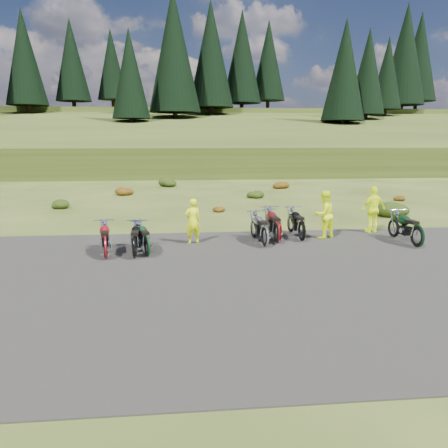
{
  "coord_description": "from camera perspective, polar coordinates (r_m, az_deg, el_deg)",
  "views": [
    {
      "loc": [
        -2.3,
        -13.58,
        3.83
      ],
      "look_at": [
        -0.88,
        0.83,
        0.99
      ],
      "focal_mm": 35.0,
      "sensor_mm": 36.0,
      "label": 1
    }
  ],
  "objects": [
    {
      "name": "shrub_3",
      "position": [
        35.65,
        -7.25,
        5.59
      ],
      "size": [
        1.56,
        1.56,
        0.92
      ],
      "primitive_type": "ellipsoid",
      "color": "black",
      "rests_on": "ground"
    },
    {
      "name": "conifer_21",
      "position": [
        64.52,
        -12.19,
        18.63
      ],
      "size": [
        5.28,
        5.28,
        14.0
      ],
      "color": "black",
      "rests_on": "ground"
    },
    {
      "name": "conifer_26",
      "position": [
        67.45,
        15.48,
        18.84
      ],
      "size": [
        6.16,
        6.16,
        16.0
      ],
      "color": "black",
      "rests_on": "ground"
    },
    {
      "name": "conifer_25",
      "position": [
        90.49,
        5.83,
        20.47
      ],
      "size": [
        6.6,
        6.6,
        17.0
      ],
      "color": "black",
      "rests_on": "ground"
    },
    {
      "name": "motorcycle_0",
      "position": [
        14.45,
        -11.55,
        -4.49
      ],
      "size": [
        0.73,
        2.07,
        1.07
      ],
      "primitive_type": null,
      "rotation": [
        0.0,
        0.0,
        1.59
      ],
      "color": "black",
      "rests_on": "ground"
    },
    {
      "name": "shrub_5",
      "position": [
        28.7,
        4.04,
        4.02
      ],
      "size": [
        1.03,
        1.03,
        0.61
      ],
      "primitive_type": "ellipsoid",
      "color": "black",
      "rests_on": "ground"
    },
    {
      "name": "motorcycle_7",
      "position": [
        17.03,
        23.82,
        -2.86
      ],
      "size": [
        0.94,
        2.32,
        1.19
      ],
      "primitive_type": null,
      "rotation": [
        0.0,
        0.0,
        1.65
      ],
      "color": "black",
      "rests_on": "ground"
    },
    {
      "name": "gravel_pad",
      "position": [
        12.41,
        5.36,
        -6.92
      ],
      "size": [
        20.0,
        12.0,
        0.04
      ],
      "primitive_type": "cube",
      "color": "black",
      "rests_on": "ground"
    },
    {
      "name": "motorcycle_6",
      "position": [
        16.75,
        7.12,
        -2.2
      ],
      "size": [
        0.89,
        2.09,
        1.06
      ],
      "primitive_type": null,
      "rotation": [
        0.0,
        0.0,
        1.68
      ],
      "color": "maroon",
      "rests_on": "ground"
    },
    {
      "name": "ground",
      "position": [
        14.29,
        3.84,
        -4.46
      ],
      "size": [
        300.0,
        300.0,
        0.0
      ],
      "primitive_type": "plane",
      "color": "#344015",
      "rests_on": "ground"
    },
    {
      "name": "person_right_b",
      "position": [
        18.92,
        18.92,
        1.75
      ],
      "size": [
        1.19,
        0.72,
        1.9
      ],
      "primitive_type": "imported",
      "rotation": [
        0.0,
        0.0,
        3.39
      ],
      "color": "#E5FB0D",
      "rests_on": "ground"
    },
    {
      "name": "motorcycle_4",
      "position": [
        16.27,
        6.89,
        -2.59
      ],
      "size": [
        0.8,
        2.32,
        1.21
      ],
      "primitive_type": null,
      "rotation": [
        0.0,
        0.0,
        1.58
      ],
      "color": "#4F0D10",
      "rests_on": "ground"
    },
    {
      "name": "shrub_4",
      "position": [
        23.14,
        -0.86,
        2.14
      ],
      "size": [
        0.77,
        0.77,
        0.45
      ],
      "primitive_type": "ellipsoid",
      "color": "#682D0D",
      "rests_on": "ground"
    },
    {
      "name": "conifer_30",
      "position": [
        99.92,
        24.14,
        19.29
      ],
      "size": [
        7.48,
        7.48,
        19.0
      ],
      "color": "black",
      "rests_on": "ground"
    },
    {
      "name": "conifer_28",
      "position": [
        83.23,
        20.56,
        17.96
      ],
      "size": [
        5.28,
        5.28,
        14.0
      ],
      "color": "black",
      "rests_on": "ground"
    },
    {
      "name": "shrub_1",
      "position": [
        26.03,
        -20.75,
        2.6
      ],
      "size": [
        1.03,
        1.03,
        0.61
      ],
      "primitive_type": "ellipsoid",
      "color": "black",
      "rests_on": "ground"
    },
    {
      "name": "motorcycle_5",
      "position": [
        16.77,
        10.09,
        -2.27
      ],
      "size": [
        0.82,
        2.24,
        1.16
      ],
      "primitive_type": null,
      "rotation": [
        0.0,
        0.0,
        1.61
      ],
      "color": "black",
      "rests_on": "ground"
    },
    {
      "name": "motorcycle_2",
      "position": [
        14.57,
        -9.96,
        -4.3
      ],
      "size": [
        1.18,
        2.09,
        1.04
      ],
      "primitive_type": null,
      "rotation": [
        0.0,
        0.0,
        1.85
      ],
      "color": "#0E3316",
      "rests_on": "ground"
    },
    {
      "name": "person_right_a",
      "position": [
        17.24,
        12.91,
        1.12
      ],
      "size": [
        1.11,
        1.01,
        1.85
      ],
      "primitive_type": "imported",
      "rotation": [
        0.0,
        0.0,
        3.58
      ],
      "color": "#E5FB0D",
      "rests_on": "ground"
    },
    {
      "name": "shrub_7",
      "position": [
        23.48,
        21.29,
        2.09
      ],
      "size": [
        1.56,
        1.56,
        0.92
      ],
      "primitive_type": "ellipsoid",
      "color": "black",
      "rests_on": "ground"
    },
    {
      "name": "hill_slope",
      "position": [
        63.73,
        -3.59,
        7.63
      ],
      "size": [
        300.0,
        45.97,
        9.37
      ],
      "primitive_type": null,
      "rotation": [
        0.14,
        0.0,
        0.0
      ],
      "color": "#354115",
      "rests_on": "ground"
    },
    {
      "name": "conifer_20",
      "position": [
        90.55,
        -14.48,
        19.54
      ],
      "size": [
        5.72,
        5.72,
        15.0
      ],
      "color": "black",
      "rests_on": "ground"
    },
    {
      "name": "person_middle",
      "position": [
        15.99,
        -4.1,
        0.28
      ],
      "size": [
        0.71,
        0.59,
        1.67
      ],
      "primitive_type": "imported",
      "rotation": [
        0.0,
        0.0,
        3.49
      ],
      "color": "#E5FB0D",
      "rests_on": "ground"
    },
    {
      "name": "conifer_19",
      "position": [
        85.74,
        -19.31,
        19.58
      ],
      "size": [
        6.16,
        6.16,
        16.0
      ],
      "color": "black",
      "rests_on": "ground"
    },
    {
      "name": "hill_plateau",
      "position": [
        123.66,
        -4.63,
        9.28
      ],
      "size": [
        300.0,
        90.0,
        9.17
      ],
      "primitive_type": "cube",
      "color": "#354115",
      "rests_on": "ground"
    },
    {
      "name": "motorcycle_3",
      "position": [
        15.69,
        5.35,
        -3.07
      ],
      "size": [
        0.96,
        2.25,
        1.14
      ],
      "primitive_type": null,
      "rotation": [
        0.0,
        0.0,
        1.68
      ],
      "color": "#A5A4A9",
      "rests_on": "ground"
    },
    {
      "name": "conifer_22",
      "position": [
        70.78,
        -6.57,
        21.56
      ],
      "size": [
        7.92,
        7.92,
        20.0
      ],
      "color": "black",
      "rests_on": "ground"
    },
    {
      "name": "motorcycle_1",
      "position": [
        14.59,
        -15.14,
        -4.5
      ],
      "size": [
        1.05,
        2.18,
        1.1
      ],
      "primitive_type": null,
      "rotation": [
        0.0,
        0.0,
        1.75
      ],
      "color": "maroon",
      "rests_on": "ground"
    },
    {
      "name": "shrub_6",
      "position": [
        34.43,
        7.35,
        5.26
      ],
      "size": [
        1.3,
        1.3,
        0.77
      ],
      "primitive_type": "ellipsoid",
      "color": "#682D0D",
      "rests_on": "ground"
    },
    {
      "name": "conifer_24",
      "position": [
        83.59,
        2.37,
        20.96
      ],
      "size": [
        7.04,
        7.04,
        18.0
      ],
      "color": "black",
      "rests_on": "ground"
    },
    {
      "name": "conifer_29",
      "position": [
        91.8,
        22.59,
        19.78
      ],
      "size": [
        7.92,
        7.92,
        20.0
      ],
      "color": "black",
      "rests_on": "ground"
    },
    {
      "name": "shrub_2",
      "position": [
        30.62,
        -12.96,
        4.35
      ],
      "size": [
        1.3,
        1.3,
        0.77
      ],
      "primitive_type": "ellipsoid",
      "color": "#682D0D",
      "rests_on": "ground"
    },
    {
      "name": "conifer_23",
      "position": [
        76.98,
        -1.72,
        21.29
      ],
      "size": [
        7.48,
        7.48,
        19.0
      ],
      "color": "black",
      "rests_on": "ground"
    },
    {
      "name": "conifer_18",
      "position": [
        81.48,
        -24.66,
        19.19
      ],
      "size": [
        6.6,
        6.6,
        17.0
      ],
      "color": "black",
      "rests_on": "ground"
    },
    {
      "name": "shrub_8",
      "position": [
        29.49,
        21.69,
        3.3
      ],
      "size": [
        0.77,
        0.77,
        0.45
      ],
      "primitive_type": "ellipsoid",
      "color": "#682D0D",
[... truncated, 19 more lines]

